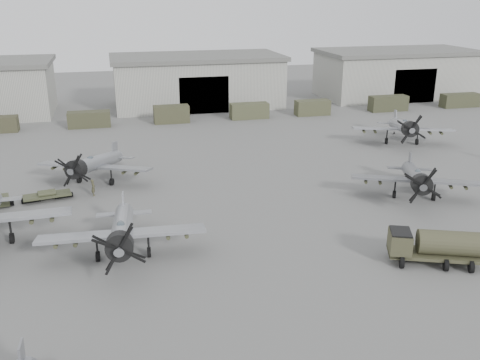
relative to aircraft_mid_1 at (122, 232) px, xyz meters
The scene contains 16 objects.
ground 16.32m from the aircraft_mid_1, 24.49° to the right, with size 220.00×220.00×0.00m, color slate.
hangar_center 57.22m from the aircraft_mid_1, 75.09° to the left, with size 29.00×14.80×8.70m.
hangar_right 76.40m from the aircraft_mid_1, 46.35° to the left, with size 29.00×14.80×8.70m.
support_truck_2 43.44m from the aircraft_mid_1, 94.46° to the left, with size 6.09×2.20×2.33m, color #3A3B26.
support_truck_3 44.18m from the aircraft_mid_1, 78.62° to the left, with size 5.32×2.20×2.62m, color #3D3D28.
support_truck_4 48.11m from the aircraft_mid_1, 64.19° to the left, with size 5.99×2.20×2.41m, color #45472F.
support_truck_5 53.55m from the aircraft_mid_1, 53.97° to the left, with size 5.54×2.20×2.41m, color #42442C.
support_truck_6 62.41m from the aircraft_mid_1, 43.94° to the left, with size 6.41×2.20×2.52m, color #393A26.
support_truck_7 72.83m from the aircraft_mid_1, 36.48° to the left, with size 6.67×2.20×2.31m, color #3B3C27.
aircraft_mid_1 is the anchor object (origin of this frame).
aircraft_mid_2 28.17m from the aircraft_mid_1, 11.97° to the left, with size 11.78×10.68×4.82m.
aircraft_far_0 17.66m from the aircraft_mid_1, 97.50° to the left, with size 11.70×10.61×4.80m.
aircraft_far_1 43.60m from the aircraft_mid_1, 33.16° to the left, with size 12.89×11.61×5.18m.
fuel_tanker 22.90m from the aircraft_mid_1, 15.01° to the right, with size 7.04×4.53×2.59m.
tug_trailer 16.45m from the aircraft_mid_1, 124.78° to the left, with size 7.71×2.82×1.53m.
ground_crew 14.43m from the aircraft_mid_1, 99.51° to the left, with size 0.61×0.40×1.67m, color #4B4A31.
Camera 1 is at (-14.69, -29.99, 18.88)m, focal length 40.00 mm.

